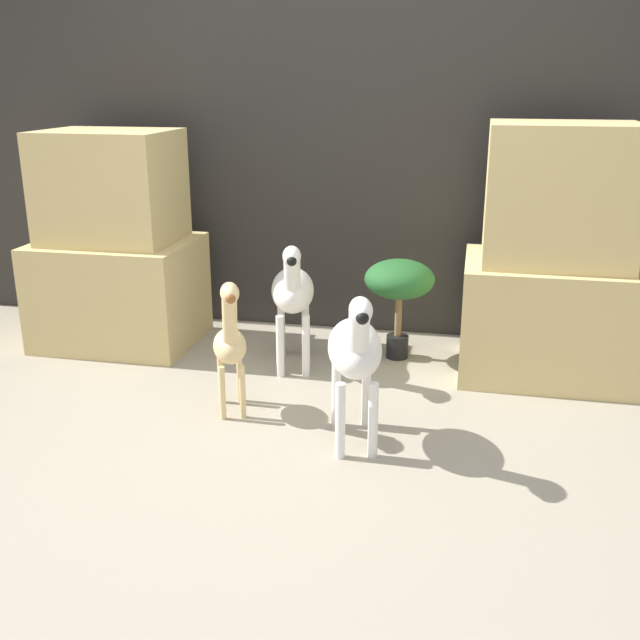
{
  "coord_description": "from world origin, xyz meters",
  "views": [
    {
      "loc": [
        0.74,
        -2.41,
        1.4
      ],
      "look_at": [
        0.1,
        0.64,
        0.37
      ],
      "focal_mm": 42.0,
      "sensor_mm": 36.0,
      "label": 1
    }
  ],
  "objects_px": {
    "giraffe_figurine": "(230,340)",
    "potted_palm_front": "(399,284)",
    "zebra_left": "(293,291)",
    "zebra_right": "(355,350)"
  },
  "relations": [
    {
      "from": "giraffe_figurine",
      "to": "potted_palm_front",
      "type": "height_order",
      "value": "giraffe_figurine"
    },
    {
      "from": "zebra_left",
      "to": "giraffe_figurine",
      "type": "bearing_deg",
      "value": -102.61
    },
    {
      "from": "zebra_right",
      "to": "potted_palm_front",
      "type": "xyz_separation_m",
      "value": [
        0.07,
        0.99,
        0.0
      ]
    },
    {
      "from": "giraffe_figurine",
      "to": "potted_palm_front",
      "type": "bearing_deg",
      "value": 52.82
    },
    {
      "from": "zebra_right",
      "to": "zebra_left",
      "type": "distance_m",
      "value": 0.86
    },
    {
      "from": "zebra_right",
      "to": "zebra_left",
      "type": "xyz_separation_m",
      "value": [
        -0.43,
        0.75,
        0.0
      ]
    },
    {
      "from": "zebra_left",
      "to": "giraffe_figurine",
      "type": "distance_m",
      "value": 0.6
    },
    {
      "from": "zebra_right",
      "to": "zebra_left",
      "type": "relative_size",
      "value": 1.0
    },
    {
      "from": "potted_palm_front",
      "to": "giraffe_figurine",
      "type": "bearing_deg",
      "value": -127.18
    },
    {
      "from": "giraffe_figurine",
      "to": "zebra_left",
      "type": "bearing_deg",
      "value": 77.39
    }
  ]
}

